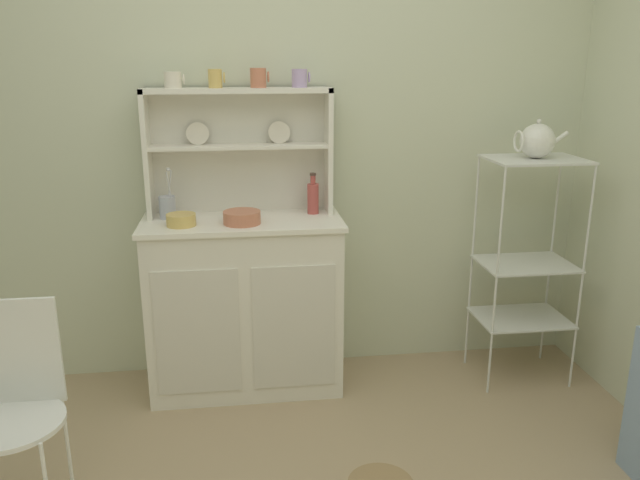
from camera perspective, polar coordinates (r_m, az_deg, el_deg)
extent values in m
cube|color=beige|center=(3.28, -3.28, 9.17)|extent=(3.84, 0.05, 2.50)
cube|color=white|center=(3.23, -6.79, -5.84)|extent=(0.94, 0.42, 0.89)
cube|color=silver|center=(3.05, -10.99, -8.25)|extent=(0.40, 0.01, 0.62)
cube|color=silver|center=(3.06, -2.41, -7.93)|extent=(0.40, 0.01, 0.62)
cube|color=white|center=(3.09, -7.06, 1.62)|extent=(0.97, 0.45, 0.02)
cube|color=silver|center=(3.23, -7.30, 8.04)|extent=(0.91, 0.02, 0.62)
cube|color=white|center=(3.18, -15.34, 7.48)|extent=(0.02, 0.18, 0.62)
cube|color=white|center=(3.18, 0.76, 8.05)|extent=(0.02, 0.18, 0.62)
cube|color=white|center=(3.14, -7.31, 8.40)|extent=(0.87, 0.16, 0.02)
cube|color=white|center=(3.12, -7.49, 13.26)|extent=(0.91, 0.18, 0.02)
cylinder|color=silver|center=(3.18, -11.00, 9.41)|extent=(0.11, 0.03, 0.11)
cylinder|color=silver|center=(3.18, -3.71, 9.67)|extent=(0.11, 0.03, 0.11)
cylinder|color=silver|center=(3.19, 15.64, -3.89)|extent=(0.01, 0.01, 1.17)
cylinder|color=silver|center=(3.39, 22.61, -3.39)|extent=(0.01, 0.01, 1.17)
cylinder|color=silver|center=(3.48, 13.56, -2.08)|extent=(0.01, 0.01, 1.17)
cylinder|color=silver|center=(3.66, 20.10, -1.72)|extent=(0.01, 0.01, 1.17)
cube|color=silver|center=(3.29, 18.90, 6.91)|extent=(0.47, 0.35, 0.01)
cube|color=silver|center=(3.41, 18.09, -2.05)|extent=(0.47, 0.35, 0.01)
cube|color=silver|center=(3.51, 17.66, -6.70)|extent=(0.47, 0.35, 0.01)
cylinder|color=white|center=(2.66, -21.75, -17.50)|extent=(0.01, 0.01, 0.45)
cylinder|color=white|center=(2.47, -26.19, -14.65)|extent=(0.36, 0.36, 0.02)
cube|color=white|center=(2.50, -25.81, -9.12)|extent=(0.31, 0.02, 0.40)
cylinder|color=silver|center=(3.13, -13.17, 13.91)|extent=(0.08, 0.08, 0.08)
torus|color=silver|center=(3.13, -12.22, 14.03)|extent=(0.01, 0.04, 0.04)
cylinder|color=#DBB760|center=(3.12, -9.46, 14.20)|extent=(0.07, 0.07, 0.09)
torus|color=#DBB760|center=(3.12, -8.65, 14.32)|extent=(0.01, 0.05, 0.05)
cylinder|color=#C67556|center=(3.12, -5.60, 14.38)|extent=(0.08, 0.08, 0.09)
torus|color=#C67556|center=(3.12, -4.70, 14.49)|extent=(0.01, 0.05, 0.05)
cylinder|color=#B79ECC|center=(3.13, -1.87, 14.41)|extent=(0.07, 0.07, 0.09)
torus|color=#B79ECC|center=(3.14, -0.99, 14.49)|extent=(0.01, 0.05, 0.05)
cylinder|color=#DBB760|center=(3.02, -12.44, 1.79)|extent=(0.14, 0.14, 0.06)
cylinder|color=#C67556|center=(3.01, -7.07, 2.04)|extent=(0.18, 0.18, 0.06)
cylinder|color=#B74C47|center=(3.18, -0.64, 3.76)|extent=(0.06, 0.06, 0.15)
cylinder|color=#B74C47|center=(3.16, -0.64, 5.48)|extent=(0.03, 0.03, 0.04)
cylinder|color=#4C382D|center=(3.15, -0.64, 5.96)|extent=(0.03, 0.03, 0.01)
cylinder|color=#B2B7C6|center=(3.17, -13.62, 2.88)|extent=(0.08, 0.08, 0.11)
cylinder|color=silver|center=(3.13, -13.41, 4.34)|extent=(0.03, 0.03, 0.19)
ellipsoid|color=silver|center=(3.12, -13.53, 6.16)|extent=(0.02, 0.01, 0.01)
cylinder|color=silver|center=(3.17, -13.45, 4.47)|extent=(0.04, 0.03, 0.19)
ellipsoid|color=silver|center=(3.15, -13.57, 6.29)|extent=(0.02, 0.01, 0.01)
sphere|color=white|center=(3.27, 19.05, 8.46)|extent=(0.17, 0.17, 0.17)
sphere|color=silver|center=(3.26, 19.20, 10.10)|extent=(0.02, 0.02, 0.02)
cylinder|color=white|center=(3.32, 20.85, 8.62)|extent=(0.09, 0.02, 0.07)
torus|color=white|center=(3.23, 17.50, 8.51)|extent=(0.01, 0.10, 0.10)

